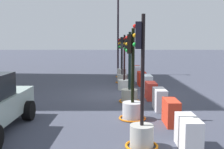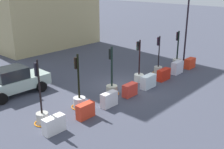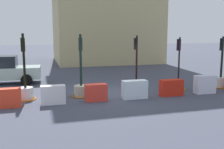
{
  "view_description": "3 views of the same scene",
  "coord_description": "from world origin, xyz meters",
  "views": [
    {
      "loc": [
        -12.82,
        0.64,
        2.63
      ],
      "look_at": [
        -0.97,
        0.57,
        1.12
      ],
      "focal_mm": 43.52,
      "sensor_mm": 36.0,
      "label": 1
    },
    {
      "loc": [
        -12.89,
        -10.55,
        6.61
      ],
      "look_at": [
        -1.38,
        -0.13,
        1.23
      ],
      "focal_mm": 43.94,
      "sensor_mm": 36.0,
      "label": 2
    },
    {
      "loc": [
        -3.33,
        -12.43,
        3.0
      ],
      "look_at": [
        0.07,
        -0.22,
        1.01
      ],
      "focal_mm": 42.11,
      "sensor_mm": 36.0,
      "label": 3
    }
  ],
  "objects": [
    {
      "name": "street_lamp_post",
      "position": [
        7.99,
        0.06,
        3.9
      ],
      "size": [
        0.36,
        0.36,
        6.36
      ],
      "color": "black",
      "rests_on": "ground_plane"
    },
    {
      "name": "car_silver_hatchback",
      "position": [
        -5.4,
        4.25,
        0.81
      ],
      "size": [
        4.19,
        2.1,
        1.68
      ],
      "color": "#A3BAB1",
      "rests_on": "ground_plane"
    },
    {
      "name": "construction_barrier_5",
      "position": [
        2.8,
        -1.18,
        0.39
      ],
      "size": [
        1.12,
        0.44,
        0.79
      ],
      "color": "red",
      "rests_on": "ground_plane"
    },
    {
      "name": "construction_barrier_0",
      "position": [
        -6.53,
        -1.23,
        0.4
      ],
      "size": [
        1.05,
        0.43,
        0.8
      ],
      "color": "white",
      "rests_on": "ground_plane"
    },
    {
      "name": "construction_barrier_7",
      "position": [
        6.54,
        -1.24,
        0.39
      ],
      "size": [
        1.01,
        0.48,
        0.79
      ],
      "color": "red",
      "rests_on": "ground_plane"
    },
    {
      "name": "traffic_light_0",
      "position": [
        -6.4,
        -0.12,
        0.52
      ],
      "size": [
        0.82,
        0.82,
        3.23
      ],
      "color": "#B3B0A7",
      "rests_on": "ground_plane"
    },
    {
      "name": "traffic_light_4",
      "position": [
        3.8,
        -0.07,
        0.48
      ],
      "size": [
        0.81,
        0.81,
        2.81
      ],
      "color": "beige",
      "rests_on": "ground_plane"
    },
    {
      "name": "ground_plane",
      "position": [
        0.0,
        0.0,
        0.0
      ],
      "size": [
        120.0,
        120.0,
        0.0
      ],
      "primitive_type": "plane",
      "color": "#404352"
    },
    {
      "name": "construction_barrier_6",
      "position": [
        4.68,
        -1.16,
        0.46
      ],
      "size": [
        1.05,
        0.46,
        0.91
      ],
      "color": "silver",
      "rests_on": "ground_plane"
    },
    {
      "name": "traffic_light_2",
      "position": [
        -1.45,
        -0.16,
        0.48
      ],
      "size": [
        0.9,
        0.9,
        2.96
      ],
      "color": "#B4B39F",
      "rests_on": "ground_plane"
    },
    {
      "name": "traffic_light_3",
      "position": [
        1.39,
        -0.08,
        0.53
      ],
      "size": [
        0.66,
        0.66,
        2.9
      ],
      "color": "silver",
      "rests_on": "ground_plane"
    },
    {
      "name": "traffic_light_5",
      "position": [
        6.4,
        -0.15,
        0.52
      ],
      "size": [
        0.82,
        0.82,
        2.84
      ],
      "color": "silver",
      "rests_on": "ground_plane"
    },
    {
      "name": "construction_barrier_4",
      "position": [
        0.88,
        -1.23,
        0.43
      ],
      "size": [
        1.16,
        0.46,
        0.85
      ],
      "color": "silver",
      "rests_on": "ground_plane"
    },
    {
      "name": "construction_barrier_1",
      "position": [
        -4.61,
        -1.25,
        0.4
      ],
      "size": [
        0.98,
        0.4,
        0.79
      ],
      "color": "red",
      "rests_on": "ground_plane"
    },
    {
      "name": "construction_barrier_2",
      "position": [
        -2.82,
        -1.21,
        0.41
      ],
      "size": [
        1.03,
        0.41,
        0.81
      ],
      "color": "silver",
      "rests_on": "ground_plane"
    },
    {
      "name": "traffic_light_1",
      "position": [
        -3.99,
        -0.09,
        0.48
      ],
      "size": [
        0.91,
        0.91,
        3.0
      ],
      "color": "silver",
      "rests_on": "ground_plane"
    },
    {
      "name": "construction_barrier_3",
      "position": [
        -0.94,
        -1.17,
        0.38
      ],
      "size": [
        0.97,
        0.45,
        0.76
      ],
      "color": "red",
      "rests_on": "ground_plane"
    }
  ]
}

